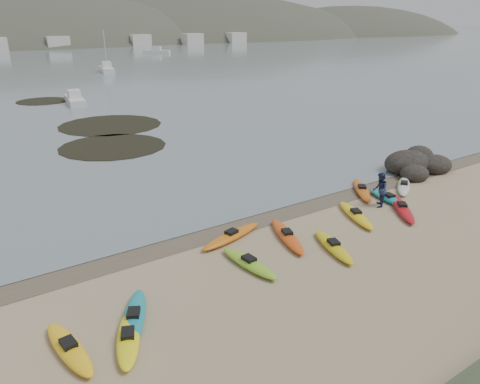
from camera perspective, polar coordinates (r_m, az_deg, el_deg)
ground at (r=23.42m, az=0.00°, el=-3.44°), size 600.00×600.00×0.00m
wet_sand at (r=23.20m, az=0.42°, el=-3.68°), size 60.00×60.00×0.00m
kayaks at (r=21.67m, az=7.92°, el=-5.22°), size 22.49×8.24×0.34m
person_east at (r=25.85m, az=16.68°, el=0.25°), size 1.16×1.13×1.88m
rock_cluster at (r=33.09m, az=20.62°, el=2.86°), size 5.15×3.77×1.67m
kelp_mats at (r=46.32m, az=-17.34°, el=7.76°), size 11.46×32.53×0.04m
far_hills at (r=219.26m, az=-21.31°, el=12.46°), size 550.00×135.00×80.00m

